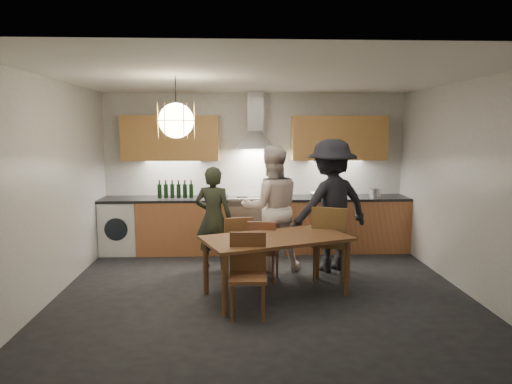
{
  "coord_description": "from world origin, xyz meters",
  "views": [
    {
      "loc": [
        -0.32,
        -5.41,
        2.0
      ],
      "look_at": [
        -0.06,
        0.4,
        1.2
      ],
      "focal_mm": 32.0,
      "sensor_mm": 36.0,
      "label": 1
    }
  ],
  "objects_px": {
    "dining_table": "(276,244)",
    "mixing_bowl": "(318,195)",
    "chair_front": "(248,268)",
    "person_left": "(213,218)",
    "wine_bottles": "(175,189)",
    "chair_back_left": "(238,243)",
    "stock_pot": "(375,193)",
    "person_mid": "(271,208)",
    "person_right": "(331,205)"
  },
  "relations": [
    {
      "from": "chair_back_left",
      "to": "wine_bottles",
      "type": "height_order",
      "value": "wine_bottles"
    },
    {
      "from": "stock_pot",
      "to": "wine_bottles",
      "type": "height_order",
      "value": "wine_bottles"
    },
    {
      "from": "person_mid",
      "to": "wine_bottles",
      "type": "bearing_deg",
      "value": -40.19
    },
    {
      "from": "chair_back_left",
      "to": "chair_front",
      "type": "bearing_deg",
      "value": 86.75
    },
    {
      "from": "mixing_bowl",
      "to": "wine_bottles",
      "type": "distance_m",
      "value": 2.33
    },
    {
      "from": "person_left",
      "to": "person_right",
      "type": "xyz_separation_m",
      "value": [
        1.67,
        -0.12,
        0.19
      ]
    },
    {
      "from": "person_right",
      "to": "stock_pot",
      "type": "xyz_separation_m",
      "value": [
        0.95,
        1.04,
        0.03
      ]
    },
    {
      "from": "dining_table",
      "to": "person_mid",
      "type": "xyz_separation_m",
      "value": [
        0.02,
        1.06,
        0.25
      ]
    },
    {
      "from": "dining_table",
      "to": "chair_back_left",
      "type": "distance_m",
      "value": 0.84
    },
    {
      "from": "chair_back_left",
      "to": "person_left",
      "type": "distance_m",
      "value": 0.6
    },
    {
      "from": "chair_back_left",
      "to": "person_mid",
      "type": "xyz_separation_m",
      "value": [
        0.48,
        0.37,
        0.41
      ]
    },
    {
      "from": "mixing_bowl",
      "to": "dining_table",
      "type": "bearing_deg",
      "value": -113.25
    },
    {
      "from": "chair_back_left",
      "to": "mixing_bowl",
      "type": "xyz_separation_m",
      "value": [
        1.33,
        1.33,
        0.45
      ]
    },
    {
      "from": "stock_pot",
      "to": "dining_table",
      "type": "bearing_deg",
      "value": -131.72
    },
    {
      "from": "dining_table",
      "to": "chair_front",
      "type": "relative_size",
      "value": 2.15
    },
    {
      "from": "dining_table",
      "to": "chair_front",
      "type": "xyz_separation_m",
      "value": [
        -0.36,
        -0.53,
        -0.13
      ]
    },
    {
      "from": "person_mid",
      "to": "person_right",
      "type": "height_order",
      "value": "person_right"
    },
    {
      "from": "stock_pot",
      "to": "wine_bottles",
      "type": "bearing_deg",
      "value": 179.7
    },
    {
      "from": "person_right",
      "to": "mixing_bowl",
      "type": "xyz_separation_m",
      "value": [
        0.01,
        1.03,
        0.0
      ]
    },
    {
      "from": "chair_front",
      "to": "mixing_bowl",
      "type": "bearing_deg",
      "value": 66.05
    },
    {
      "from": "chair_front",
      "to": "person_mid",
      "type": "bearing_deg",
      "value": 78.28
    },
    {
      "from": "chair_back_left",
      "to": "dining_table",
      "type": "bearing_deg",
      "value": 115.69
    },
    {
      "from": "person_left",
      "to": "person_mid",
      "type": "distance_m",
      "value": 0.84
    },
    {
      "from": "dining_table",
      "to": "wine_bottles",
      "type": "distance_m",
      "value": 2.55
    },
    {
      "from": "chair_back_left",
      "to": "person_right",
      "type": "bearing_deg",
      "value": -175.19
    },
    {
      "from": "person_left",
      "to": "person_right",
      "type": "relative_size",
      "value": 0.8
    },
    {
      "from": "person_left",
      "to": "wine_bottles",
      "type": "bearing_deg",
      "value": -41.27
    },
    {
      "from": "stock_pot",
      "to": "wine_bottles",
      "type": "relative_size",
      "value": 0.31
    },
    {
      "from": "person_left",
      "to": "chair_front",
      "type": "bearing_deg",
      "value": 118.85
    },
    {
      "from": "chair_back_left",
      "to": "wine_bottles",
      "type": "distance_m",
      "value": 1.78
    },
    {
      "from": "stock_pot",
      "to": "person_left",
      "type": "bearing_deg",
      "value": -160.68
    },
    {
      "from": "person_left",
      "to": "wine_bottles",
      "type": "relative_size",
      "value": 2.57
    },
    {
      "from": "stock_pot",
      "to": "person_right",
      "type": "bearing_deg",
      "value": -132.43
    },
    {
      "from": "wine_bottles",
      "to": "person_right",
      "type": "bearing_deg",
      "value": -24.44
    },
    {
      "from": "dining_table",
      "to": "wine_bottles",
      "type": "xyz_separation_m",
      "value": [
        -1.46,
        2.05,
        0.4
      ]
    },
    {
      "from": "person_right",
      "to": "wine_bottles",
      "type": "relative_size",
      "value": 3.23
    },
    {
      "from": "dining_table",
      "to": "person_right",
      "type": "height_order",
      "value": "person_right"
    },
    {
      "from": "dining_table",
      "to": "mixing_bowl",
      "type": "bearing_deg",
      "value": 46.19
    },
    {
      "from": "person_right",
      "to": "stock_pot",
      "type": "relative_size",
      "value": 10.35
    },
    {
      "from": "person_right",
      "to": "mixing_bowl",
      "type": "distance_m",
      "value": 1.03
    },
    {
      "from": "person_left",
      "to": "person_mid",
      "type": "height_order",
      "value": "person_mid"
    },
    {
      "from": "mixing_bowl",
      "to": "wine_bottles",
      "type": "height_order",
      "value": "wine_bottles"
    },
    {
      "from": "chair_front",
      "to": "person_left",
      "type": "xyz_separation_m",
      "value": [
        -0.45,
        1.65,
        0.24
      ]
    },
    {
      "from": "chair_back_left",
      "to": "person_mid",
      "type": "height_order",
      "value": "person_mid"
    },
    {
      "from": "person_mid",
      "to": "wine_bottles",
      "type": "distance_m",
      "value": 1.79
    },
    {
      "from": "person_left",
      "to": "person_mid",
      "type": "bearing_deg",
      "value": -170.32
    },
    {
      "from": "person_mid",
      "to": "person_right",
      "type": "relative_size",
      "value": 0.95
    },
    {
      "from": "dining_table",
      "to": "chair_back_left",
      "type": "bearing_deg",
      "value": 103.17
    },
    {
      "from": "dining_table",
      "to": "wine_bottles",
      "type": "bearing_deg",
      "value": 105.0
    },
    {
      "from": "chair_back_left",
      "to": "chair_front",
      "type": "relative_size",
      "value": 0.95
    }
  ]
}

